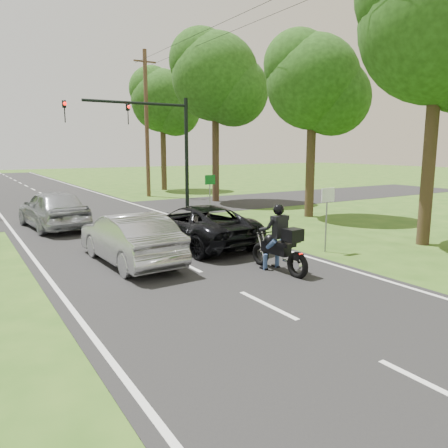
{
  "coord_description": "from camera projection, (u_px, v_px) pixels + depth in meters",
  "views": [
    {
      "loc": [
        -5.6,
        -7.23,
        3.4
      ],
      "look_at": [
        0.74,
        3.0,
        1.3
      ],
      "focal_mm": 35.0,
      "sensor_mm": 36.0,
      "label": 1
    }
  ],
  "objects": [
    {
      "name": "sign_green",
      "position": [
        210.0,
        186.0,
        21.01
      ],
      "size": [
        0.55,
        0.07,
        2.12
      ],
      "color": "slate",
      "rests_on": "ground"
    },
    {
      "name": "silver_suv",
      "position": [
        53.0,
        209.0,
        18.53
      ],
      "size": [
        2.44,
        5.08,
        1.67
      ],
      "primitive_type": "imported",
      "rotation": [
        0.0,
        0.0,
        3.24
      ],
      "color": "#9FA3A7",
      "rests_on": "road"
    },
    {
      "name": "dark_suv",
      "position": [
        197.0,
        225.0,
        15.32
      ],
      "size": [
        2.72,
        5.31,
        1.44
      ],
      "primitive_type": "imported",
      "rotation": [
        0.0,
        0.0,
        3.21
      ],
      "color": "black",
      "rests_on": "road"
    },
    {
      "name": "motorcycle_rider",
      "position": [
        280.0,
        245.0,
        12.02
      ],
      "size": [
        0.63,
        2.23,
        1.92
      ],
      "rotation": [
        0.0,
        0.0,
        0.05
      ],
      "color": "black",
      "rests_on": "ground"
    },
    {
      "name": "ground",
      "position": [
        267.0,
        305.0,
        9.55
      ],
      "size": [
        140.0,
        140.0,
        0.0
      ],
      "primitive_type": "plane",
      "color": "#2C5217",
      "rests_on": "ground"
    },
    {
      "name": "tree_row_e",
      "position": [
        167.0,
        105.0,
        34.87
      ],
      "size": [
        5.28,
        5.12,
        9.61
      ],
      "color": "#332316",
      "rests_on": "ground"
    },
    {
      "name": "cross_road",
      "position": [
        82.0,
        213.0,
        22.94
      ],
      "size": [
        60.0,
        7.0,
        0.01
      ],
      "primitive_type": "cube",
      "color": "black",
      "rests_on": "ground"
    },
    {
      "name": "traffic_signal",
      "position": [
        154.0,
        133.0,
        22.29
      ],
      "size": [
        6.38,
        0.44,
        6.0
      ],
      "color": "black",
      "rests_on": "ground"
    },
    {
      "name": "utility_pole_far",
      "position": [
        147.0,
        124.0,
        30.31
      ],
      "size": [
        1.6,
        0.28,
        10.0
      ],
      "color": "brown",
      "rests_on": "ground"
    },
    {
      "name": "sign_white",
      "position": [
        327.0,
        204.0,
        14.21
      ],
      "size": [
        0.55,
        0.07,
        2.12
      ],
      "color": "slate",
      "rests_on": "ground"
    },
    {
      "name": "tree_row_d",
      "position": [
        222.0,
        82.0,
        27.03
      ],
      "size": [
        5.76,
        5.58,
        10.45
      ],
      "color": "#332316",
      "rests_on": "ground"
    },
    {
      "name": "road",
      "position": [
        119.0,
        232.0,
        17.92
      ],
      "size": [
        8.0,
        100.0,
        0.01
      ],
      "primitive_type": "cube",
      "color": "black",
      "rests_on": "ground"
    },
    {
      "name": "silver_sedan",
      "position": [
        130.0,
        238.0,
        12.92
      ],
      "size": [
        1.8,
        4.65,
        1.51
      ],
      "primitive_type": "imported",
      "rotation": [
        0.0,
        0.0,
        3.19
      ],
      "color": "#A5A5AA",
      "rests_on": "road"
    },
    {
      "name": "tree_row_c",
      "position": [
        320.0,
        88.0,
        20.91
      ],
      "size": [
        4.8,
        4.65,
        8.76
      ],
      "color": "#332316",
      "rests_on": "ground"
    }
  ]
}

